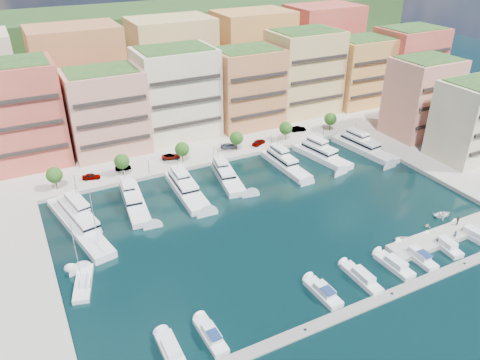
{
  "coord_description": "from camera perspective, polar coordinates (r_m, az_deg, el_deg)",
  "views": [
    {
      "loc": [
        -45.48,
        -72.8,
        56.03
      ],
      "look_at": [
        -3.3,
        9.35,
        6.0
      ],
      "focal_mm": 35.0,
      "sensor_mm": 36.0,
      "label": 1
    }
  ],
  "objects": [
    {
      "name": "ground",
      "position": [
        102.51,
        4.05,
        -4.77
      ],
      "size": [
        400.0,
        400.0,
        0.0
      ],
      "primitive_type": "plane",
      "color": "black",
      "rests_on": "ground"
    },
    {
      "name": "north_quay",
      "position": [
        152.9,
        -7.99,
        6.67
      ],
      "size": [
        220.0,
        64.0,
        2.0
      ],
      "primitive_type": "cube",
      "color": "#9E998E",
      "rests_on": "ground"
    },
    {
      "name": "hillside",
      "position": [
        196.53,
        -12.9,
        11.18
      ],
      "size": [
        240.0,
        40.0,
        58.0
      ],
      "primitive_type": "cube",
      "color": "#1E3917",
      "rests_on": "ground"
    },
    {
      "name": "south_pontoon",
      "position": [
        82.32,
        13.29,
        -15.42
      ],
      "size": [
        72.0,
        2.2,
        0.35
      ],
      "primitive_type": "cube",
      "color": "gray",
      "rests_on": "ground"
    },
    {
      "name": "finger_pier",
      "position": [
        106.86,
        24.43,
        -6.08
      ],
      "size": [
        32.0,
        5.0,
        2.0
      ],
      "primitive_type": "cube",
      "color": "#9E998E",
      "rests_on": "ground"
    },
    {
      "name": "apartment_1",
      "position": [
        131.59,
        -25.24,
        7.21
      ],
      "size": [
        20.0,
        16.5,
        26.8
      ],
      "color": "#DC5C49",
      "rests_on": "north_quay"
    },
    {
      "name": "apartment_2",
      "position": [
        132.27,
        -15.99,
        8.03
      ],
      "size": [
        20.0,
        15.5,
        22.8
      ],
      "color": "tan",
      "rests_on": "north_quay"
    },
    {
      "name": "apartment_3",
      "position": [
        138.73,
        -7.72,
        10.47
      ],
      "size": [
        22.0,
        16.5,
        25.8
      ],
      "color": "#F7EABF",
      "rests_on": "north_quay"
    },
    {
      "name": "apartment_4",
      "position": [
        145.72,
        0.87,
        11.19
      ],
      "size": [
        20.0,
        15.5,
        23.8
      ],
      "color": "#C77C4A",
      "rests_on": "north_quay"
    },
    {
      "name": "apartment_5",
      "position": [
        158.01,
        7.77,
        12.88
      ],
      "size": [
        22.0,
        16.5,
        26.8
      ],
      "color": "#DABB73",
      "rests_on": "north_quay"
    },
    {
      "name": "apartment_6",
      "position": [
        170.22,
        14.41,
        12.7
      ],
      "size": [
        20.0,
        15.5,
        22.8
      ],
      "color": "#C47F47",
      "rests_on": "north_quay"
    },
    {
      "name": "apartment_7",
      "position": [
        182.16,
        19.79,
        13.26
      ],
      "size": [
        22.0,
        16.5,
        24.8
      ],
      "color": "#DC5C49",
      "rests_on": "north_quay"
    },
    {
      "name": "apartment_east_a",
      "position": [
        148.58,
        21.3,
        9.4
      ],
      "size": [
        18.0,
        14.5,
        22.8
      ],
      "color": "tan",
      "rests_on": "east_quay"
    },
    {
      "name": "apartment_east_b",
      "position": [
        138.37,
        26.56,
        6.54
      ],
      "size": [
        18.0,
        14.5,
        20.8
      ],
      "color": "#F7EABF",
      "rests_on": "east_quay"
    },
    {
      "name": "backblock_1",
      "position": [
        153.53,
        -18.96,
        11.83
      ],
      "size": [
        26.0,
        18.0,
        30.0
      ],
      "primitive_type": "cube",
      "color": "#C77C4A",
      "rests_on": "north_quay"
    },
    {
      "name": "backblock_2",
      "position": [
        160.32,
        -8.17,
        13.71
      ],
      "size": [
        26.0,
        18.0,
        30.0
      ],
      "primitive_type": "cube",
      "color": "#DABB73",
      "rests_on": "north_quay"
    },
    {
      "name": "backblock_3",
      "position": [
        172.14,
        1.57,
        14.99
      ],
      "size": [
        26.0,
        18.0,
        30.0
      ],
      "primitive_type": "cube",
      "color": "#C47F47",
      "rests_on": "north_quay"
    },
    {
      "name": "backblock_4",
      "position": [
        188.04,
        9.94,
        15.75
      ],
      "size": [
        26.0,
        18.0,
        30.0
      ],
      "primitive_type": "cube",
      "color": "#DC5C49",
      "rests_on": "north_quay"
    },
    {
      "name": "tree_0",
      "position": [
        118.16,
        -21.69,
        0.55
      ],
      "size": [
        3.8,
        3.8,
        5.65
      ],
      "color": "#473323",
      "rests_on": "north_quay"
    },
    {
      "name": "tree_1",
      "position": [
        119.97,
        -14.22,
        2.21
      ],
      "size": [
        3.8,
        3.8,
        5.65
      ],
      "color": "#473323",
      "rests_on": "north_quay"
    },
    {
      "name": "tree_2",
      "position": [
        123.84,
        -7.07,
        3.75
      ],
      "size": [
        3.8,
        3.8,
        5.65
      ],
      "color": "#473323",
      "rests_on": "north_quay"
    },
    {
      "name": "tree_3",
      "position": [
        129.58,
        -0.43,
        5.13
      ],
      "size": [
        3.8,
        3.8,
        5.65
      ],
      "color": "#473323",
      "rests_on": "north_quay"
    },
    {
      "name": "tree_4",
      "position": [
        136.96,
        5.59,
        6.32
      ],
      "size": [
        3.8,
        3.8,
        5.65
      ],
      "color": "#473323",
      "rests_on": "north_quay"
    },
    {
      "name": "tree_5",
      "position": [
        145.73,
        10.97,
        7.31
      ],
      "size": [
        3.8,
        3.8,
        5.65
      ],
      "color": "#473323",
      "rests_on": "north_quay"
    },
    {
      "name": "lamppost_0",
      "position": [
        116.76,
        -19.55,
        0.11
      ],
      "size": [
        0.3,
        0.3,
        4.2
      ],
      "color": "black",
      "rests_on": "north_quay"
    },
    {
      "name": "lamppost_1",
      "position": [
        119.57,
        -11.12,
        1.99
      ],
      "size": [
        0.3,
        0.3,
        4.2
      ],
      "color": "black",
      "rests_on": "north_quay"
    },
    {
      "name": "lamppost_2",
      "position": [
        124.94,
        -3.24,
        3.7
      ],
      "size": [
        0.3,
        0.3,
        4.2
      ],
      "color": "black",
      "rests_on": "north_quay"
    },
    {
      "name": "lamppost_3",
      "position": [
        132.56,
        3.9,
        5.19
      ],
      "size": [
        0.3,
        0.3,
        4.2
      ],
      "color": "black",
      "rests_on": "north_quay"
    },
    {
      "name": "lamppost_4",
      "position": [
        142.06,
        10.2,
        6.43
      ],
      "size": [
        0.3,
        0.3,
        4.2
      ],
      "color": "black",
      "rests_on": "north_quay"
    },
    {
      "name": "yacht_0",
      "position": [
        104.95,
        -19.16,
        -4.83
      ],
      "size": [
        9.57,
        27.86,
        7.3
      ],
      "color": "white",
      "rests_on": "ground"
    },
    {
      "name": "yacht_1",
      "position": [
        109.68,
        -12.86,
        -2.41
      ],
      "size": [
        6.25,
        19.99,
        7.3
      ],
      "color": "white",
      "rests_on": "ground"
    },
    {
      "name": "yacht_2",
      "position": [
        112.4,
        -6.65,
        -0.96
      ],
      "size": [
        5.83,
        20.58,
        7.3
      ],
      "color": "white",
      "rests_on": "ground"
    },
    {
      "name": "yacht_3",
      "position": [
        117.35,
        -1.64,
        0.58
      ],
      "size": [
        7.25,
        17.98,
        7.3
      ],
      "color": "white",
      "rests_on": "ground"
    },
    {
      "name": "yacht_4",
      "position": [
        124.14,
        5.41,
        2.04
      ],
      "size": [
        4.57,
        18.87,
        7.3
      ],
      "color": "white",
      "rests_on": "ground"
    },
    {
      "name": "yacht_5",
      "position": [
        130.45,
        9.78,
        3.16
      ],
      "size": [
        7.99,
        19.03,
        7.3
      ],
      "color": "white",
      "rests_on": "ground"
    },
    {
      "name": "yacht_6",
      "position": [
        137.6,
        14.66,
        4.0
      ],
      "size": [
        7.54,
        21.71,
        7.3
      ],
      "color": "white",
      "rests_on": "ground"
    },
    {
      "name": "cruiser_0",
      "position": [
        74.69,
        -8.4,
        -19.94
      ],
      "size": [
        2.78,
        7.87,
        2.55
      ],
      "color": "white",
      "rests_on": "ground"
    },
    {
      "name": "cruiser_1",
      "position": [
        76.07,
        -3.57,
        -18.44
      ],
      "size": [
        2.65,
        8.31,
        2.66
      ],
      "color": "white",
      "rests_on": "ground"
    },
    {
      "name": "cruiser_4",
      "position": [
        84.08,
        10.1,
        -13.37
      ],
      "size": [
        2.97,
        8.1,
        2.66
      ],
      "color": "white",
      "rests_on": "ground"
    },
    {
      "name": "cruiser_5",
      "position": [
        88.52,
        14.6,
        -11.49
      ],
      "size": [
        2.48,
        9.19,
        2.55
      ],
      "color": "white",
      "rests_on": "ground"
    },
    {
      "name": "cruiser_6",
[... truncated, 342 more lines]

